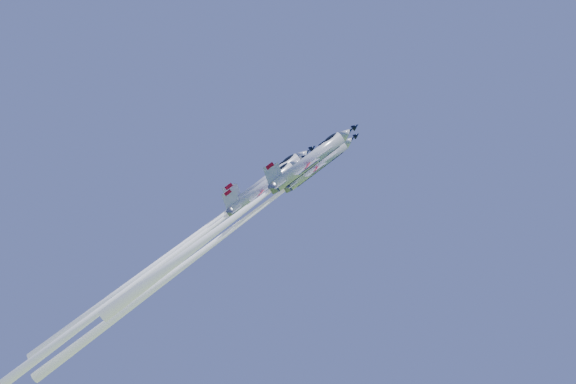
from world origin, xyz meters
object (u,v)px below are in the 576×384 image
Objects in this scene: jet_right at (241,213)px; jet_slot at (142,280)px; jet_left at (185,243)px; jet_lead at (211,245)px.

jet_right is 19.16m from jet_slot.
jet_slot is at bearing -52.79° from jet_left.
jet_right is 0.66× the size of jet_slot.
jet_lead is 11.07m from jet_slot.
jet_left is 1.27× the size of jet_right.
jet_left is (-5.95, 0.63, 0.72)m from jet_lead.
jet_lead is 11.79m from jet_right.
jet_slot is (-17.07, -1.86, -8.52)m from jet_right.
jet_lead is at bearing 89.65° from jet_slot.
jet_left is 9.59m from jet_slot.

